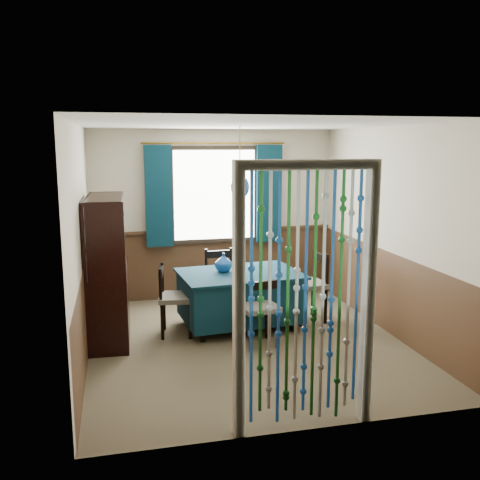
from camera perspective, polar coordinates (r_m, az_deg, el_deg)
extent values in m
plane|color=brown|center=(6.38, 0.65, -10.83)|extent=(4.00, 4.00, 0.00)
plane|color=silver|center=(5.95, 0.70, 12.23)|extent=(4.00, 4.00, 0.00)
plane|color=beige|center=(7.97, -2.79, 2.72)|extent=(3.60, 0.00, 3.60)
plane|color=beige|center=(4.17, 7.32, -4.35)|extent=(3.60, 0.00, 3.60)
plane|color=beige|center=(5.88, -16.61, -0.42)|extent=(0.00, 4.00, 4.00)
plane|color=beige|center=(6.70, 15.79, 0.90)|extent=(0.00, 4.00, 4.00)
plane|color=#472D1B|center=(8.09, -2.73, -2.56)|extent=(3.60, 0.00, 3.60)
plane|color=#472D1B|center=(4.43, 7.02, -13.73)|extent=(3.60, 0.00, 3.60)
plane|color=#472D1B|center=(6.06, -16.11, -7.40)|extent=(0.00, 4.00, 4.00)
plane|color=#472D1B|center=(6.85, 15.37, -5.31)|extent=(0.00, 4.00, 4.00)
cube|color=black|center=(7.89, -2.74, 4.84)|extent=(1.32, 0.12, 1.42)
cube|color=#0A2633|center=(6.76, -0.02, -6.04)|extent=(1.50, 1.09, 0.56)
cube|color=#0A2633|center=(6.68, -0.02, -3.62)|extent=(1.56, 1.16, 0.03)
cylinder|color=black|center=(6.38, -4.00, -10.17)|extent=(0.07, 0.07, 0.14)
cylinder|color=black|center=(6.75, 5.67, -9.05)|extent=(0.07, 0.07, 0.14)
cylinder|color=black|center=(7.03, -5.46, -8.24)|extent=(0.07, 0.07, 0.14)
cylinder|color=black|center=(7.36, 3.41, -7.35)|extent=(0.07, 0.07, 0.14)
cylinder|color=black|center=(6.04, 1.15, -9.94)|extent=(0.04, 0.04, 0.42)
cylinder|color=black|center=(6.16, 4.04, -9.55)|extent=(0.04, 0.04, 0.42)
cylinder|color=black|center=(6.32, 0.10, -9.02)|extent=(0.04, 0.04, 0.42)
cylinder|color=black|center=(6.43, 2.89, -8.67)|extent=(0.04, 0.04, 0.42)
cube|color=#5B5549|center=(6.16, 2.06, -7.20)|extent=(0.45, 0.44, 0.06)
cube|color=black|center=(5.93, 2.69, -4.82)|extent=(0.35, 0.08, 0.09)
cylinder|color=black|center=(5.90, 1.20, -6.19)|extent=(0.04, 0.04, 0.41)
cylinder|color=black|center=(6.03, 4.13, -5.87)|extent=(0.04, 0.04, 0.41)
cylinder|color=black|center=(7.54, -0.95, -5.71)|extent=(0.04, 0.04, 0.44)
cylinder|color=black|center=(7.46, -3.56, -5.90)|extent=(0.04, 0.04, 0.44)
cylinder|color=black|center=(7.23, -0.27, -6.41)|extent=(0.04, 0.04, 0.44)
cylinder|color=black|center=(7.15, -3.00, -6.62)|extent=(0.04, 0.04, 0.44)
cube|color=#5B5549|center=(7.28, -1.96, -4.27)|extent=(0.45, 0.43, 0.06)
cube|color=black|center=(7.37, -2.30, -1.50)|extent=(0.37, 0.06, 0.10)
cylinder|color=black|center=(7.44, -0.97, -2.46)|extent=(0.04, 0.04, 0.43)
cylinder|color=black|center=(7.36, -3.62, -2.62)|extent=(0.04, 0.04, 0.43)
cylinder|color=black|center=(6.77, -8.10, -7.70)|extent=(0.04, 0.04, 0.44)
cylinder|color=black|center=(6.45, -8.29, -8.65)|extent=(0.04, 0.04, 0.44)
cylinder|color=black|center=(6.76, -5.32, -7.68)|extent=(0.04, 0.04, 0.44)
cylinder|color=black|center=(6.43, -5.36, -8.63)|extent=(0.04, 0.04, 0.44)
cube|color=#5B5549|center=(6.53, -6.81, -6.10)|extent=(0.47, 0.48, 0.06)
cube|color=black|center=(6.46, -8.41, -3.40)|extent=(0.09, 0.37, 0.10)
cylinder|color=black|center=(6.66, -8.28, -4.18)|extent=(0.04, 0.04, 0.43)
cylinder|color=black|center=(6.32, -8.48, -4.96)|extent=(0.04, 0.04, 0.43)
cylinder|color=black|center=(7.02, 9.12, -6.98)|extent=(0.05, 0.05, 0.46)
cylinder|color=black|center=(7.33, 7.77, -6.19)|extent=(0.05, 0.05, 0.46)
cylinder|color=black|center=(6.87, 6.50, -7.30)|extent=(0.05, 0.05, 0.46)
cylinder|color=black|center=(7.19, 5.25, -6.47)|extent=(0.05, 0.05, 0.46)
cube|color=#5B5549|center=(7.03, 7.21, -4.69)|extent=(0.47, 0.49, 0.06)
cube|color=black|center=(7.03, 8.63, -1.89)|extent=(0.08, 0.39, 0.10)
cylinder|color=black|center=(6.90, 9.30, -3.36)|extent=(0.04, 0.04, 0.45)
cylinder|color=black|center=(7.22, 7.93, -2.71)|extent=(0.04, 0.04, 0.45)
cube|color=black|center=(6.60, -13.77, -6.52)|extent=(0.49, 1.31, 0.85)
cube|color=black|center=(5.80, -14.16, -0.23)|extent=(0.40, 0.06, 0.85)
cube|color=black|center=(7.02, -14.04, 1.56)|extent=(0.40, 0.06, 0.85)
cube|color=black|center=(6.36, -14.25, 4.34)|extent=(0.44, 1.31, 0.04)
cube|color=black|center=(6.42, -15.91, 0.67)|extent=(0.07, 1.28, 0.85)
cube|color=black|center=(6.43, -13.78, -0.33)|extent=(0.39, 1.23, 0.02)
cube|color=black|center=(6.39, -13.88, 2.13)|extent=(0.39, 1.23, 0.02)
cylinder|color=olive|center=(6.49, -0.02, 8.86)|extent=(0.01, 0.01, 0.73)
ellipsoid|color=navy|center=(6.50, -0.02, 5.66)|extent=(0.23, 0.23, 0.28)
cylinder|color=olive|center=(6.49, -0.02, 6.91)|extent=(0.07, 0.07, 0.03)
imported|color=navy|center=(6.71, -1.77, -2.48)|extent=(0.25, 0.25, 0.22)
imported|color=beige|center=(6.19, -13.62, -0.40)|extent=(0.24, 0.24, 0.05)
imported|color=beige|center=(6.71, -13.52, -1.58)|extent=(0.24, 0.24, 0.21)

